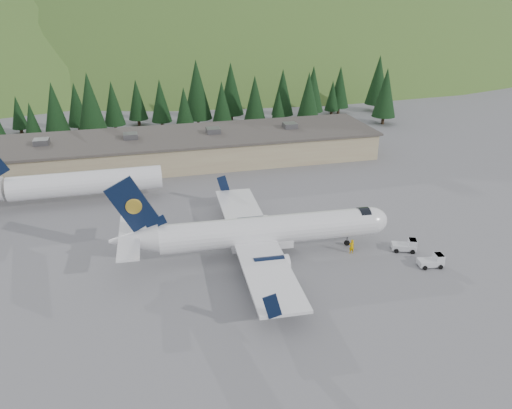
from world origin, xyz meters
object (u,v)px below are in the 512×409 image
Objects in this scene: baggage_tug_b at (406,245)px; second_airliner at (66,184)px; ramp_worker at (352,246)px; terminal_building at (187,148)px; baggage_tug_a at (433,261)px; airliner at (260,232)px.

second_airliner is at bearing 169.99° from baggage_tug_b.
terminal_building is at bearing -68.84° from ramp_worker.
second_airliner is at bearing 152.90° from baggage_tug_a.
baggage_tug_b reaches higher than baggage_tug_a.
airliner is 11.35m from ramp_worker.
terminal_building reaches higher than baggage_tug_b.
second_airliner reaches higher than baggage_tug_b.
ramp_worker is at bearing -10.51° from airliner.
ramp_worker is (10.86, -2.59, -2.08)m from airliner.
airliner is at bearing -42.53° from second_airliner.
airliner is at bearing 165.15° from baggage_tug_a.
baggage_tug_a is (42.67, -29.77, -2.64)m from second_airliner.
terminal_building is at bearing 139.15° from baggage_tug_b.
second_airliner reaches higher than ramp_worker.
baggage_tug_b is at bearing -8.76° from airliner.
airliner is 1.23× the size of second_airliner.
terminal_building is at bearing 124.24° from baggage_tug_a.
ramp_worker is at bearing 154.22° from baggage_tug_a.
baggage_tug_b is 1.76× the size of ramp_worker.
second_airliner reaches higher than terminal_building.
ramp_worker is (14.87, -40.54, -1.70)m from terminal_building.
airliner is 0.48× the size of terminal_building.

